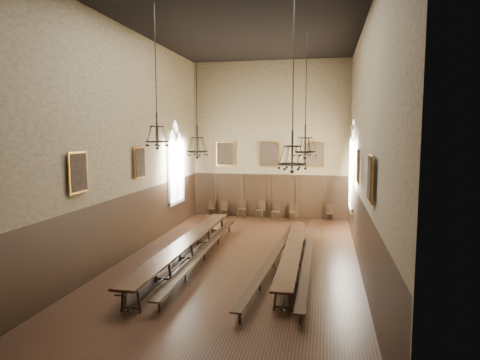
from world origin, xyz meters
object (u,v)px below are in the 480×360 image
(chair_3, at_px, (260,213))
(chair_5, at_px, (293,215))
(chair_7, at_px, (330,216))
(chair_4, at_px, (275,214))
(chandelier_front_left, at_px, (157,131))
(bench_left_inner, at_px, (204,253))
(bench_right_outer, at_px, (308,261))
(chair_1, at_px, (224,212))
(table_left, at_px, (186,251))
(chandelier_back_left, at_px, (197,144))
(bench_right_inner, at_px, (274,259))
(chair_0, at_px, (211,212))
(chandelier_front_right, at_px, (292,153))
(table_right, at_px, (293,257))
(chair_2, at_px, (242,212))
(bench_left_outer, at_px, (174,253))
(chandelier_back_right, at_px, (305,145))

(chair_3, xyz_separation_m, chair_5, (1.88, -0.05, -0.03))
(chair_7, bearing_deg, chair_5, 177.21)
(chair_4, bearing_deg, chandelier_front_left, -89.31)
(bench_left_inner, distance_m, chair_3, 8.65)
(bench_right_outer, relative_size, chair_1, 10.96)
(table_left, bearing_deg, chandelier_back_left, 95.64)
(bench_right_inner, xyz_separation_m, chair_5, (0.04, 8.83, -0.04))
(chair_3, height_order, chandelier_back_left, chandelier_back_left)
(table_left, xyz_separation_m, chair_0, (-1.38, 8.79, -0.14))
(chair_5, bearing_deg, bench_left_inner, -108.25)
(chair_0, distance_m, chandelier_front_right, 12.64)
(table_right, bearing_deg, bench_right_inner, -157.86)
(table_right, xyz_separation_m, chair_4, (-1.65, 8.48, -0.07))
(chair_2, bearing_deg, chair_7, -2.19)
(bench_left_outer, distance_m, bench_right_inner, 3.95)
(bench_left_outer, height_order, bench_right_inner, bench_right_inner)
(bench_left_outer, height_order, chair_1, chair_1)
(bench_right_outer, xyz_separation_m, chandelier_back_left, (-4.83, 2.28, 4.15))
(table_right, distance_m, chandelier_front_right, 4.44)
(table_left, xyz_separation_m, chair_1, (-0.61, 8.74, -0.14))
(bench_left_outer, relative_size, chair_0, 10.59)
(bench_right_outer, xyz_separation_m, chandelier_back_right, (-0.28, 2.73, 4.15))
(chair_7, xyz_separation_m, chandelier_front_right, (-1.33, -10.60, 4.01))
(table_left, bearing_deg, bench_right_inner, -1.13)
(chair_7, relative_size, chandelier_back_left, 0.18)
(chair_2, relative_size, chandelier_front_left, 0.23)
(bench_left_inner, distance_m, chandelier_front_right, 5.68)
(table_right, relative_size, chandelier_back_right, 1.81)
(chair_0, xyz_separation_m, chandelier_front_left, (1.17, -10.96, 4.70))
(chandelier_back_left, distance_m, chandelier_front_right, 6.02)
(bench_left_outer, distance_m, bench_right_outer, 5.17)
(chair_0, height_order, chandelier_front_right, chandelier_front_right)
(chair_0, xyz_separation_m, chair_5, (4.81, -0.03, -0.01))
(chandelier_back_left, height_order, chandelier_front_left, same)
(table_right, relative_size, chair_4, 9.73)
(chair_1, height_order, chandelier_front_right, chandelier_front_right)
(bench_left_outer, relative_size, chandelier_front_right, 1.85)
(chair_2, xyz_separation_m, chair_3, (1.11, 0.01, -0.01))
(table_right, height_order, chandelier_front_right, chandelier_front_right)
(chair_0, bearing_deg, chandelier_back_left, -79.07)
(bench_left_outer, height_order, chair_3, chair_3)
(chair_1, xyz_separation_m, chandelier_back_left, (0.38, -6.45, 4.16))
(chair_1, height_order, chandelier_back_right, chandelier_back_right)
(chair_0, bearing_deg, chandelier_back_right, -45.88)
(table_left, height_order, chair_0, chair_0)
(bench_left_inner, distance_m, bench_right_inner, 2.75)
(bench_left_outer, bearing_deg, chair_4, 70.81)
(bench_left_inner, bearing_deg, chair_1, 98.39)
(chair_4, bearing_deg, table_right, -64.70)
(chair_7, xyz_separation_m, chandelier_front_left, (-5.69, -10.92, 4.70))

